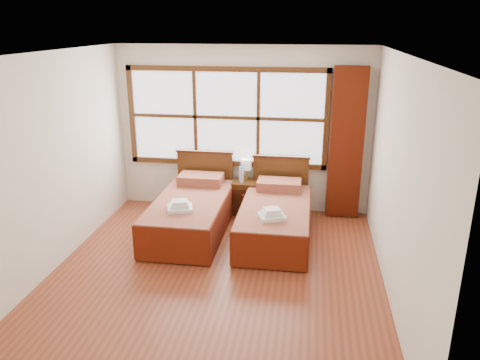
# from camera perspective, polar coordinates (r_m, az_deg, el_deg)

# --- Properties ---
(floor) EXTENTS (4.50, 4.50, 0.00)m
(floor) POSITION_cam_1_polar(r_m,az_deg,el_deg) (5.79, -3.03, -11.50)
(floor) COLOR brown
(floor) RESTS_ON ground
(ceiling) EXTENTS (4.50, 4.50, 0.00)m
(ceiling) POSITION_cam_1_polar(r_m,az_deg,el_deg) (5.02, -3.55, 15.11)
(ceiling) COLOR white
(ceiling) RESTS_ON wall_back
(wall_back) EXTENTS (4.00, 0.00, 4.00)m
(wall_back) POSITION_cam_1_polar(r_m,az_deg,el_deg) (7.40, 0.33, 6.12)
(wall_back) COLOR silver
(wall_back) RESTS_ON floor
(wall_left) EXTENTS (0.00, 4.50, 4.50)m
(wall_left) POSITION_cam_1_polar(r_m,az_deg,el_deg) (5.99, -22.33, 1.67)
(wall_left) COLOR silver
(wall_left) RESTS_ON floor
(wall_right) EXTENTS (0.00, 4.50, 4.50)m
(wall_right) POSITION_cam_1_polar(r_m,az_deg,el_deg) (5.24, 18.67, -0.23)
(wall_right) COLOR silver
(wall_right) RESTS_ON floor
(window) EXTENTS (3.16, 0.06, 1.56)m
(window) POSITION_cam_1_polar(r_m,az_deg,el_deg) (7.36, -1.65, 7.64)
(window) COLOR white
(window) RESTS_ON wall_back
(curtain) EXTENTS (0.50, 0.16, 2.30)m
(curtain) POSITION_cam_1_polar(r_m,az_deg,el_deg) (7.24, 12.83, 4.31)
(curtain) COLOR #581908
(curtain) RESTS_ON wall_back
(bed_left) EXTENTS (1.00, 2.02, 0.97)m
(bed_left) POSITION_cam_1_polar(r_m,az_deg,el_deg) (6.83, -5.94, -3.91)
(bed_left) COLOR #3B1A0C
(bed_left) RESTS_ON floor
(bed_right) EXTENTS (0.97, 1.99, 0.94)m
(bed_right) POSITION_cam_1_polar(r_m,az_deg,el_deg) (6.65, 4.34, -4.61)
(bed_right) COLOR #3B1A0C
(bed_right) RESTS_ON floor
(nightstand) EXTENTS (0.40, 0.40, 0.54)m
(nightstand) POSITION_cam_1_polar(r_m,az_deg,el_deg) (7.44, 0.63, -2.10)
(nightstand) COLOR #4A2910
(nightstand) RESTS_ON floor
(towels_left) EXTENTS (0.39, 0.36, 0.14)m
(towels_left) POSITION_cam_1_polar(r_m,az_deg,el_deg) (6.32, -7.35, -3.19)
(towels_left) COLOR white
(towels_left) RESTS_ON bed_left
(towels_right) EXTENTS (0.40, 0.38, 0.14)m
(towels_right) POSITION_cam_1_polar(r_m,az_deg,el_deg) (6.07, 3.92, -4.21)
(towels_right) COLOR white
(towels_right) RESTS_ON bed_right
(lamp) EXTENTS (0.17, 0.17, 0.33)m
(lamp) POSITION_cam_1_polar(r_m,az_deg,el_deg) (7.40, 0.76, 1.85)
(lamp) COLOR #B39039
(lamp) RESTS_ON nightstand
(bottle_near) EXTENTS (0.07, 0.07, 0.28)m
(bottle_near) POSITION_cam_1_polar(r_m,az_deg,el_deg) (7.32, 0.19, 0.80)
(bottle_near) COLOR #A8C1D8
(bottle_near) RESTS_ON nightstand
(bottle_far) EXTENTS (0.06, 0.06, 0.24)m
(bottle_far) POSITION_cam_1_polar(r_m,az_deg,el_deg) (7.28, 0.21, 0.56)
(bottle_far) COLOR #A8C1D8
(bottle_far) RESTS_ON nightstand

